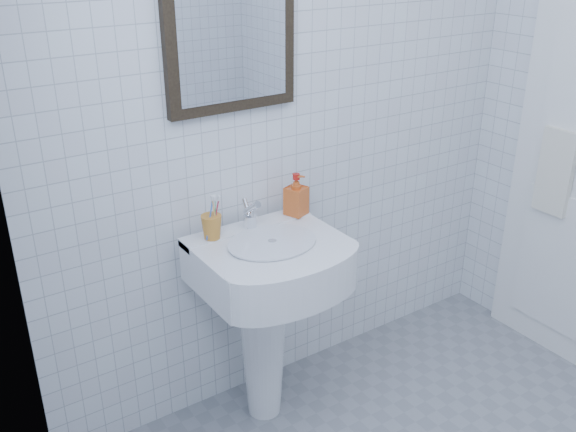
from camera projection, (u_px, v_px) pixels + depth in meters
wall_back at (297, 96)px, 2.46m from camera, size 2.20×0.02×2.50m
wall_left at (152, 345)px, 0.99m from camera, size 0.02×2.40×2.50m
washbasin at (265, 299)px, 2.44m from camera, size 0.53×0.39×0.82m
faucet at (250, 216)px, 2.38m from camera, size 0.05×0.11×0.13m
toothbrush_cup at (212, 227)px, 2.31m from camera, size 0.08×0.08×0.09m
soap_dispenser at (296, 194)px, 2.49m from camera, size 0.10×0.10×0.17m
wall_mirror at (231, 21)px, 2.18m from camera, size 0.50×0.04×0.62m
towel_ring at (566, 131)px, 2.72m from camera, size 0.01×0.18×0.18m
hand_towel at (555, 172)px, 2.78m from camera, size 0.03×0.16×0.38m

